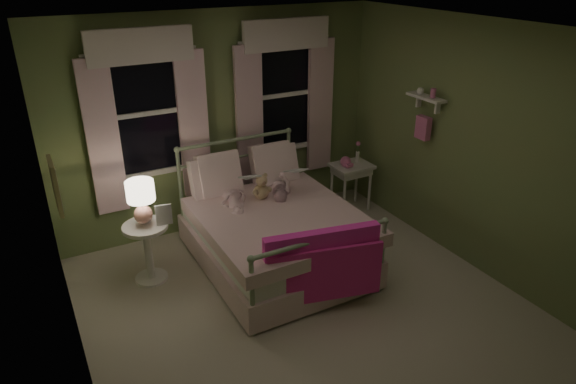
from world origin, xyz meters
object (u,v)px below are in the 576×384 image
child_right (277,166)px  child_left (231,173)px  nightstand_left (147,245)px  teddy_bear (261,188)px  bed (273,231)px  nightstand_right (351,172)px  table_lamp (141,198)px

child_right → child_left: bearing=25.3°
child_left → nightstand_left: child_left is taller
child_right → teddy_bear: size_ratio=2.49×
nightstand_left → teddy_bear: bearing=-2.0°
bed → nightstand_left: bearing=166.5°
nightstand_left → nightstand_right: same height
child_right → teddy_bear: (-0.28, -0.16, -0.16)m
teddy_bear → bed: bearing=-90.0°
teddy_bear → nightstand_left: 1.34m
child_left → teddy_bear: 0.37m
child_left → teddy_bear: child_left is taller
nightstand_left → table_lamp: (-0.00, 0.00, 0.54)m
bed → nightstand_left: 1.33m
teddy_bear → nightstand_right: bearing=14.7°
bed → table_lamp: 1.44m
bed → teddy_bear: bearing=90.0°
teddy_bear → nightstand_right: (1.49, 0.39, -0.24)m
child_left → child_right: (0.56, 0.00, -0.03)m
child_left → table_lamp: bearing=21.1°
child_right → nightstand_left: 1.66m
child_left → nightstand_right: child_left is taller
table_lamp → teddy_bear: bearing=-2.0°
teddy_bear → table_lamp: bearing=178.0°
nightstand_left → table_lamp: bearing=180.0°
table_lamp → child_right: bearing=4.1°
nightstand_left → nightstand_right: bearing=7.1°
nightstand_right → nightstand_left: bearing=-172.9°
child_left → nightstand_right: (1.77, 0.23, -0.43)m
bed → child_left: (-0.28, 0.42, 0.59)m
child_right → nightstand_right: (1.21, 0.23, -0.40)m
nightstand_left → nightstand_right: 2.80m
child_left → teddy_bear: (0.28, -0.16, -0.18)m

